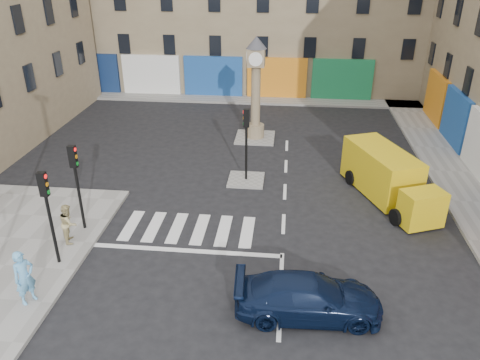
% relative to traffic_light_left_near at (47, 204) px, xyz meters
% --- Properties ---
extents(ground, '(120.00, 120.00, 0.00)m').
position_rel_traffic_light_left_near_xyz_m(ground, '(8.30, -0.20, -2.62)').
color(ground, black).
rests_on(ground, ground).
extents(sidewalk_right, '(2.60, 30.00, 0.15)m').
position_rel_traffic_light_left_near_xyz_m(sidewalk_right, '(17.00, 9.80, -2.55)').
color(sidewalk_right, gray).
rests_on(sidewalk_right, ground).
extents(sidewalk_far, '(32.00, 2.40, 0.15)m').
position_rel_traffic_light_left_near_xyz_m(sidewalk_far, '(4.30, 22.00, -2.55)').
color(sidewalk_far, gray).
rests_on(sidewalk_far, ground).
extents(island_near, '(1.80, 1.80, 0.12)m').
position_rel_traffic_light_left_near_xyz_m(island_near, '(6.30, 7.80, -2.56)').
color(island_near, gray).
rests_on(island_near, ground).
extents(island_far, '(2.40, 2.40, 0.12)m').
position_rel_traffic_light_left_near_xyz_m(island_far, '(6.30, 13.80, -2.56)').
color(island_far, gray).
rests_on(island_far, ground).
extents(traffic_light_left_near, '(0.28, 0.22, 3.70)m').
position_rel_traffic_light_left_near_xyz_m(traffic_light_left_near, '(0.00, 0.00, 0.00)').
color(traffic_light_left_near, black).
rests_on(traffic_light_left_near, sidewalk_left).
extents(traffic_light_left_far, '(0.28, 0.22, 3.70)m').
position_rel_traffic_light_left_near_xyz_m(traffic_light_left_far, '(0.00, 2.40, 0.00)').
color(traffic_light_left_far, black).
rests_on(traffic_light_left_far, sidewalk_left).
extents(traffic_light_island, '(0.28, 0.22, 3.70)m').
position_rel_traffic_light_left_near_xyz_m(traffic_light_island, '(6.30, 7.80, -0.03)').
color(traffic_light_island, black).
rests_on(traffic_light_island, island_near).
extents(clock_pillar, '(1.20, 1.20, 6.10)m').
position_rel_traffic_light_left_near_xyz_m(clock_pillar, '(6.30, 13.80, 0.93)').
color(clock_pillar, '#8E7C5D').
rests_on(clock_pillar, island_far).
extents(navy_sedan, '(4.82, 2.19, 1.37)m').
position_rel_traffic_light_left_near_xyz_m(navy_sedan, '(9.19, -1.66, -1.94)').
color(navy_sedan, black).
rests_on(navy_sedan, ground).
extents(yellow_van, '(3.93, 6.28, 2.20)m').
position_rel_traffic_light_left_near_xyz_m(yellow_van, '(13.04, 6.75, -1.53)').
color(yellow_van, gold).
rests_on(yellow_van, ground).
extents(pedestrian_blue, '(0.75, 0.84, 1.94)m').
position_rel_traffic_light_left_near_xyz_m(pedestrian_blue, '(0.02, -2.18, -1.50)').
color(pedestrian_blue, '#60A8DB').
rests_on(pedestrian_blue, sidewalk_left).
extents(pedestrian_tan, '(0.85, 0.96, 1.63)m').
position_rel_traffic_light_left_near_xyz_m(pedestrian_tan, '(-0.14, 1.42, -1.66)').
color(pedestrian_tan, tan).
rests_on(pedestrian_tan, sidewalk_left).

